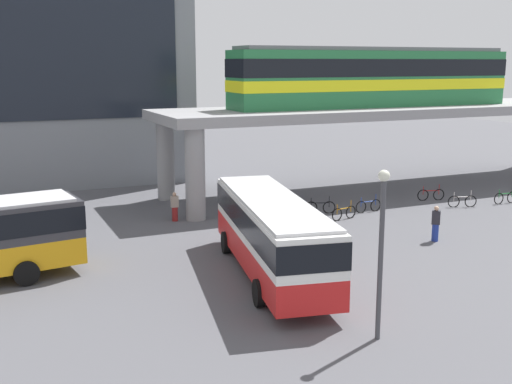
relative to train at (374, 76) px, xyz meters
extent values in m
plane|color=#515156|center=(-13.67, -4.29, -7.65)|extent=(120.00, 120.00, 0.00)
cube|color=gray|center=(1.70, 0.00, -2.27)|extent=(32.70, 7.43, 0.60)
cylinder|color=gray|center=(-13.44, -2.92, -5.11)|extent=(1.10, 1.10, 5.09)
cylinder|color=gray|center=(-13.44, 2.92, -5.11)|extent=(1.10, 1.10, 5.09)
cube|color=#26723F|center=(0.00, 0.00, -0.17)|extent=(19.82, 2.90, 3.60)
cube|color=yellow|center=(0.00, 0.00, -0.53)|extent=(19.88, 2.96, 0.70)
cube|color=black|center=(0.00, 0.00, 0.55)|extent=(19.88, 2.96, 1.10)
cube|color=slate|center=(0.00, 0.00, 1.75)|extent=(19.03, 2.61, 0.24)
cube|color=red|center=(-13.65, -13.11, -6.60)|extent=(4.55, 11.27, 1.10)
cube|color=white|center=(-13.65, -13.11, -5.30)|extent=(4.55, 11.27, 1.50)
cube|color=black|center=(-13.65, -13.11, -5.23)|extent=(4.60, 11.32, 0.96)
cube|color=silver|center=(-13.65, -13.11, -4.49)|extent=(4.33, 10.71, 0.12)
cylinder|color=black|center=(-14.21, -9.42, -7.15)|extent=(0.47, 1.04, 1.00)
cylinder|color=black|center=(-11.76, -9.90, -7.15)|extent=(0.47, 1.04, 1.00)
cylinder|color=black|center=(-15.47, -15.90, -7.15)|extent=(0.47, 1.04, 1.00)
cylinder|color=black|center=(-13.01, -16.37, -7.15)|extent=(0.47, 1.04, 1.00)
cylinder|color=black|center=(-22.87, -10.27, -7.15)|extent=(1.03, 0.41, 1.00)
cylinder|color=black|center=(-23.20, -7.79, -7.15)|extent=(1.03, 0.41, 1.00)
torus|color=black|center=(2.70, -6.70, -7.31)|extent=(0.72, 0.30, 0.74)
torus|color=black|center=(1.71, -6.35, -7.31)|extent=(0.72, 0.30, 0.74)
cylinder|color=silver|center=(2.20, -6.53, -7.03)|extent=(1.01, 0.39, 0.05)
cylinder|color=silver|center=(1.71, -6.35, -7.01)|extent=(0.04, 0.04, 0.55)
cylinder|color=silver|center=(2.70, -6.70, -6.96)|extent=(0.04, 0.04, 0.65)
torus|color=black|center=(2.23, -4.37, -7.31)|extent=(0.73, 0.25, 0.74)
torus|color=black|center=(1.22, -4.09, -7.31)|extent=(0.73, 0.25, 0.74)
cylinder|color=#B21E1E|center=(1.72, -4.23, -7.03)|extent=(1.03, 0.33, 0.05)
cylinder|color=#B21E1E|center=(1.22, -4.09, -7.01)|extent=(0.04, 0.04, 0.55)
cylinder|color=#B21E1E|center=(2.23, -4.37, -6.96)|extent=(0.04, 0.04, 0.65)
torus|color=black|center=(-5.41, -6.12, -7.31)|extent=(0.74, 0.21, 0.74)
torus|color=black|center=(-6.43, -6.34, -7.31)|extent=(0.74, 0.21, 0.74)
cylinder|color=orange|center=(-5.92, -6.23, -7.03)|extent=(1.04, 0.27, 0.05)
cylinder|color=orange|center=(-6.43, -6.34, -7.01)|extent=(0.04, 0.04, 0.55)
cylinder|color=orange|center=(-5.41, -6.12, -6.96)|extent=(0.04, 0.04, 0.65)
torus|color=black|center=(-5.93, -4.64, -7.31)|extent=(0.71, 0.32, 0.74)
torus|color=black|center=(-6.92, -4.27, -7.31)|extent=(0.71, 0.32, 0.74)
cylinder|color=black|center=(-6.43, -4.45, -7.03)|extent=(1.00, 0.41, 0.05)
cylinder|color=black|center=(-6.92, -4.27, -7.01)|extent=(0.04, 0.04, 0.55)
cylinder|color=black|center=(-5.93, -4.64, -6.96)|extent=(0.04, 0.04, 0.65)
torus|color=black|center=(-3.16, -5.27, -7.31)|extent=(0.74, 0.10, 0.74)
torus|color=black|center=(-4.21, -5.32, -7.31)|extent=(0.74, 0.10, 0.74)
cylinder|color=#1E3FA5|center=(-3.68, -5.29, -7.03)|extent=(1.05, 0.11, 0.05)
cylinder|color=#1E3FA5|center=(-4.21, -5.32, -7.01)|extent=(0.04, 0.04, 0.55)
cylinder|color=#1E3FA5|center=(-3.16, -5.27, -6.96)|extent=(0.04, 0.04, 0.65)
torus|color=black|center=(5.88, -6.82, -7.31)|extent=(0.74, 0.06, 0.74)
torus|color=black|center=(4.83, -6.81, -7.31)|extent=(0.74, 0.06, 0.74)
cylinder|color=#1E7F33|center=(5.35, -6.82, -7.03)|extent=(1.05, 0.06, 0.05)
cylinder|color=#1E7F33|center=(4.83, -6.81, -7.01)|extent=(0.04, 0.04, 0.55)
cylinder|color=#1E7F33|center=(5.88, -6.82, -6.96)|extent=(0.04, 0.04, 0.65)
cylinder|color=gray|center=(-10.65, -3.68, -7.25)|extent=(0.32, 0.32, 0.80)
cube|color=#26262D|center=(-10.65, -3.68, -6.54)|extent=(0.48, 0.44, 0.63)
sphere|color=tan|center=(-10.65, -3.68, -6.11)|extent=(0.22, 0.22, 0.22)
cylinder|color=navy|center=(-4.17, -11.76, -7.23)|extent=(0.32, 0.32, 0.85)
cube|color=#26262D|center=(-4.17, -11.76, -6.47)|extent=(0.47, 0.46, 0.67)
sphere|color=tan|center=(-4.17, -11.76, -6.02)|extent=(0.23, 0.23, 0.23)
cylinder|color=maroon|center=(-14.60, -2.76, -7.26)|extent=(0.32, 0.32, 0.78)
cube|color=gray|center=(-14.60, -2.76, -6.56)|extent=(0.42, 0.29, 0.62)
sphere|color=tan|center=(-14.60, -2.76, -6.15)|extent=(0.21, 0.21, 0.21)
cylinder|color=#3F3F44|center=(-13.15, -19.89, -5.11)|extent=(0.16, 0.16, 5.08)
sphere|color=silver|center=(-13.15, -19.89, -2.42)|extent=(0.36, 0.36, 0.36)
camera|label=1|loc=(-24.19, -35.27, 0.91)|focal=44.20mm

